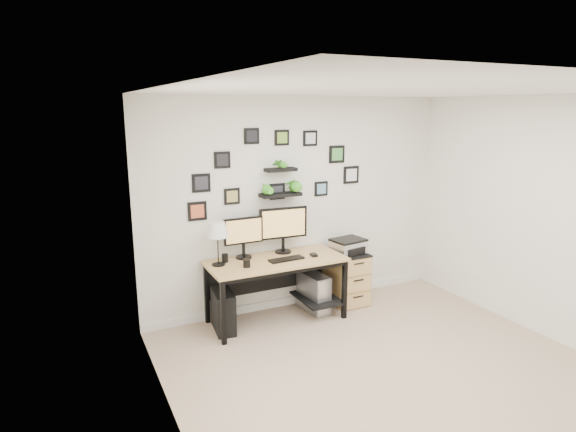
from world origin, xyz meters
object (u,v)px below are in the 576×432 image
pc_tower_grey (314,292)px  monitor_right (283,226)px  monitor_left (244,235)px  printer (348,246)px  desk (278,268)px  mug (247,263)px  file_cabinet (347,278)px  pc_tower_black (223,311)px  table_lamp (217,231)px

pc_tower_grey → monitor_right: bearing=155.6°
monitor_left → printer: (1.34, -0.14, -0.27)m
desk → mug: bearing=-162.1°
mug → monitor_right: bearing=27.9°
monitor_left → desk: bearing=-26.8°
mug → printer: (1.43, 0.18, -0.03)m
pc_tower_grey → file_cabinet: file_cabinet is taller
desk → pc_tower_black: size_ratio=3.47×
monitor_left → monitor_right: (0.51, -0.00, 0.05)m
monitor_right → printer: 0.91m
monitor_left → monitor_right: size_ratio=0.81×
pc_tower_black → pc_tower_grey: pc_tower_grey is taller
monitor_right → pc_tower_grey: 0.92m
mug → pc_tower_grey: (0.94, 0.16, -0.56)m
desk → monitor_right: size_ratio=2.67×
pc_tower_grey → printer: bearing=2.1°
table_lamp → pc_tower_grey: size_ratio=1.00×
monitor_right → table_lamp: 0.86m
pc_tower_black → printer: bearing=8.5°
table_lamp → mug: bearing=-38.5°
monitor_right → printer: monitor_right is taller
printer → desk: bearing=-177.9°
mug → pc_tower_grey: mug is taller
pc_tower_black → desk: bearing=7.7°
monitor_left → file_cabinet: bearing=-5.0°
table_lamp → mug: size_ratio=5.49×
mug → pc_tower_black: 0.63m
monitor_right → mug: (-0.59, -0.31, -0.29)m
desk → mug: size_ratio=17.91×
monitor_left → pc_tower_grey: 1.17m
monitor_right → mug: bearing=-152.1°
monitor_right → file_cabinet: monitor_right is taller
monitor_right → pc_tower_grey: monitor_right is taller
desk → file_cabinet: bearing=3.3°
desk → pc_tower_grey: (0.50, 0.02, -0.39)m
table_lamp → file_cabinet: bearing=-0.2°
monitor_right → desk: bearing=-132.1°
monitor_right → pc_tower_grey: (0.34, -0.16, -0.84)m
desk → file_cabinet: desk is taller
table_lamp → pc_tower_black: (0.01, -0.07, -0.91)m
monitor_right → file_cabinet: 1.13m
file_cabinet → printer: size_ratio=1.52×
pc_tower_black → pc_tower_grey: bearing=8.3°
monitor_left → pc_tower_black: monitor_left is taller
table_lamp → pc_tower_black: size_ratio=1.06×
desk → pc_tower_grey: 0.63m
pc_tower_grey → printer: 0.73m
monitor_right → printer: (0.84, -0.14, -0.32)m
printer → table_lamp: bearing=179.1°
table_lamp → pc_tower_grey: table_lamp is taller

